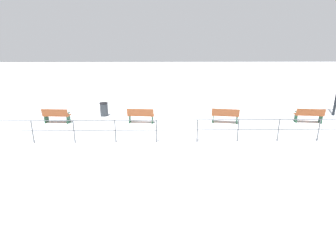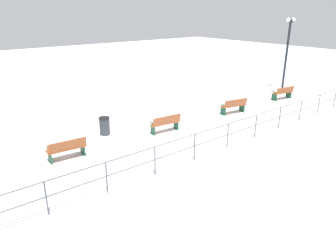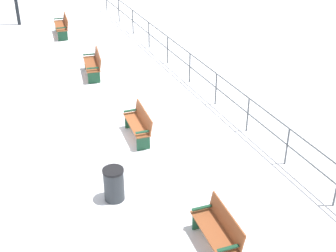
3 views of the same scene
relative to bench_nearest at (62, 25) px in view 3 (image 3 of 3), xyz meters
The scene contains 7 objects.
ground_plane 9.69m from the bench_nearest, 89.06° to the left, with size 80.00×80.00×0.00m, color white.
bench_nearest is the anchor object (origin of this frame).
bench_second 4.85m from the bench_nearest, 89.91° to the left, with size 0.82×1.62×0.89m.
bench_third 9.69m from the bench_nearest, 89.42° to the left, with size 0.62×1.56×0.89m.
bench_fourth 14.53m from the bench_nearest, 89.15° to the left, with size 0.68×1.55×0.87m.
waterfront_railing 10.12m from the bench_nearest, 107.00° to the left, with size 0.05×24.96×1.11m.
trash_bin 12.22m from the bench_nearest, 82.08° to the left, with size 0.51×0.51×0.85m.
Camera 3 is at (4.18, 11.47, 7.40)m, focal length 52.13 mm.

